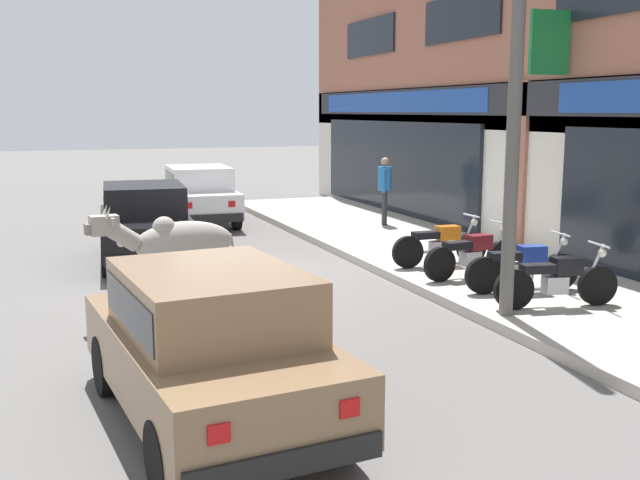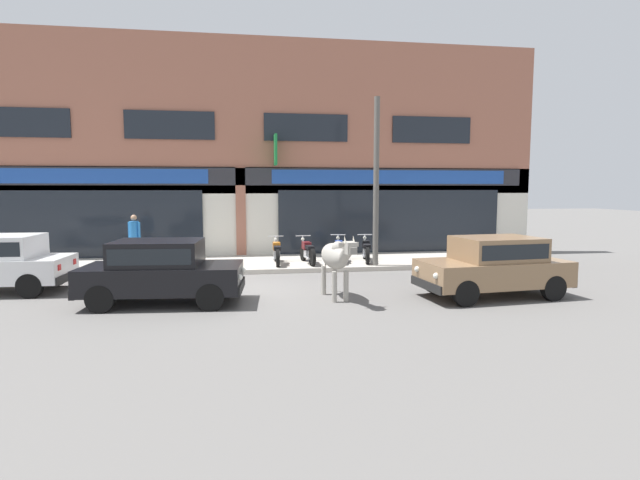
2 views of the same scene
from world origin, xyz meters
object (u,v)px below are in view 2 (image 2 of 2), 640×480
at_px(car_1, 161,269).
at_px(utility_pole, 376,182).
at_px(cow, 336,257).
at_px(motorcycle_2, 339,250).
at_px(motorcycle_1, 307,252).
at_px(car_0, 494,264).
at_px(motorcycle_3, 366,250).
at_px(pedestrian, 134,233).
at_px(motorcycle_0, 277,252).

height_order(car_1, utility_pole, utility_pole).
height_order(cow, motorcycle_2, cow).
bearing_deg(utility_pole, motorcycle_1, 159.93).
bearing_deg(motorcycle_1, car_0, -52.84).
relative_size(car_0, motorcycle_3, 2.07).
distance_m(cow, car_1, 4.02).
height_order(motorcycle_3, utility_pole, utility_pole).
relative_size(motorcycle_3, pedestrian, 1.13).
bearing_deg(motorcycle_1, cow, -89.26).
xyz_separation_m(motorcycle_1, motorcycle_2, (1.10, 0.20, 0.00)).
xyz_separation_m(cow, motorcycle_0, (-1.08, 4.76, -0.47)).
xyz_separation_m(motorcycle_0, pedestrian, (-4.69, 1.14, 0.60)).
relative_size(pedestrian, utility_pole, 0.30).
bearing_deg(motorcycle_3, pedestrian, 172.33).
bearing_deg(motorcycle_2, pedestrian, 172.11).
bearing_deg(motorcycle_3, utility_pole, -84.09).
bearing_deg(car_1, motorcycle_2, 43.99).
bearing_deg(cow, car_1, 178.96).
distance_m(car_0, pedestrian, 11.47).
height_order(car_1, motorcycle_1, car_1).
relative_size(cow, motorcycle_0, 1.19).
distance_m(car_0, motorcycle_3, 5.57).
height_order(car_0, pedestrian, pedestrian).
bearing_deg(motorcycle_1, motorcycle_2, 10.27).
distance_m(car_1, motorcycle_2, 7.03).
relative_size(car_1, utility_pole, 0.69).
relative_size(motorcycle_1, motorcycle_3, 1.00).
bearing_deg(motorcycle_3, car_1, -141.33).
distance_m(car_1, motorcycle_1, 6.13).
bearing_deg(motorcycle_2, utility_pole, -43.87).
xyz_separation_m(motorcycle_2, pedestrian, (-6.81, 0.94, 0.60)).
height_order(motorcycle_0, utility_pole, utility_pole).
xyz_separation_m(car_1, utility_pole, (6.07, 3.91, 2.00)).
relative_size(motorcycle_2, utility_pole, 0.34).
xyz_separation_m(motorcycle_1, utility_pole, (2.11, -0.77, 2.28)).
bearing_deg(motorcycle_3, motorcycle_2, 173.92).
height_order(motorcycle_1, motorcycle_2, same).
height_order(cow, utility_pole, utility_pole).
bearing_deg(motorcycle_0, utility_pole, -13.91).
distance_m(car_1, motorcycle_0, 5.54).
bearing_deg(pedestrian, motorcycle_1, -11.32).
bearing_deg(cow, utility_pole, 62.77).
relative_size(car_0, motorcycle_1, 2.06).
relative_size(car_1, motorcycle_1, 2.05).
relative_size(car_0, motorcycle_2, 2.06).
distance_m(car_1, utility_pole, 7.49).
distance_m(car_0, utility_pole, 5.12).
relative_size(car_0, pedestrian, 2.33).
xyz_separation_m(cow, motorcycle_2, (1.04, 4.95, -0.47)).
bearing_deg(utility_pole, motorcycle_3, 95.91).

